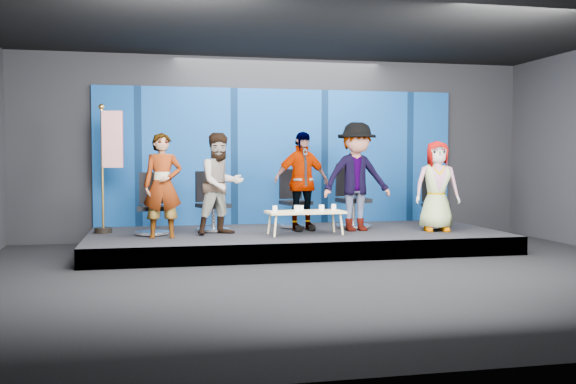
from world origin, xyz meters
name	(u,v)px	position (x,y,z in m)	size (l,w,h in m)	color
ground	(337,274)	(0.00, 0.00, 0.00)	(10.00, 10.00, 0.00)	black
room_walls	(337,93)	(0.00, 0.00, 2.43)	(10.02, 8.02, 3.51)	black
riser	(296,240)	(0.00, 2.50, 0.15)	(7.00, 3.00, 0.30)	black
backdrop	(280,157)	(0.00, 3.95, 1.60)	(7.00, 0.08, 2.60)	navy
chair_a	(152,214)	(-2.43, 2.55, 0.64)	(0.59, 0.59, 1.03)	silver
panelist_a	(163,185)	(-2.27, 2.08, 1.13)	(0.61, 0.40, 1.67)	black
chair_b	(212,212)	(-1.42, 2.83, 0.64)	(0.77, 0.77, 1.04)	silver
panelist_b	(221,184)	(-1.32, 2.34, 1.14)	(0.82, 0.64, 1.69)	black
chair_c	(295,208)	(0.11, 3.13, 0.65)	(0.70, 0.70, 1.07)	silver
panelist_c	(301,181)	(0.12, 2.63, 1.17)	(1.01, 0.42, 1.73)	black
chair_d	(352,207)	(1.14, 2.90, 0.68)	(0.70, 0.70, 1.17)	silver
panelist_d	(357,177)	(1.06, 2.40, 1.24)	(1.22, 0.70, 1.89)	black
chair_e	(435,211)	(2.58, 2.52, 0.62)	(0.64, 0.64, 0.97)	silver
panelist_e	(437,186)	(2.40, 2.05, 1.08)	(0.77, 0.50, 1.57)	black
coffee_table	(305,213)	(0.05, 2.03, 0.66)	(1.31, 0.60, 0.39)	tan
mug_a	(275,208)	(-0.46, 2.04, 0.74)	(0.08, 0.08, 0.10)	silver
mug_b	(297,208)	(-0.12, 1.91, 0.75)	(0.09, 0.09, 0.11)	silver
mug_c	(301,208)	(0.01, 2.15, 0.74)	(0.07, 0.07, 0.08)	silver
mug_d	(322,208)	(0.31, 1.95, 0.75)	(0.09, 0.09, 0.10)	silver
mug_e	(334,207)	(0.57, 2.13, 0.74)	(0.08, 0.08, 0.10)	silver
flag_stand	(109,165)	(-3.15, 2.93, 1.45)	(0.49, 0.29, 2.18)	black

